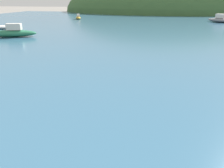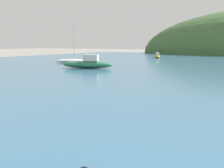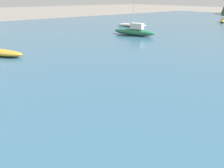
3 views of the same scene
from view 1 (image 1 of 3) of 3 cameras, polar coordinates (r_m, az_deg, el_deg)
name	(u,v)px [view 1 (image 1 of 3)]	position (r m, az deg, el deg)	size (l,w,h in m)	color
water	(172,26)	(31.72, 15.52, 14.31)	(80.00, 60.00, 0.10)	#386684
far_hillside	(166,12)	(65.12, 13.86, 17.72)	(56.59, 31.13, 20.23)	#3D6033
boat_nearest_quay	(12,33)	(23.72, -24.77, 12.09)	(4.92, 2.62, 1.26)	#287551
boat_far_left	(78,17)	(41.49, -8.80, 16.80)	(1.86, 2.66, 0.89)	gold
boat_blue_hull	(222,20)	(39.09, 26.75, 14.78)	(4.44, 3.95, 5.57)	gray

